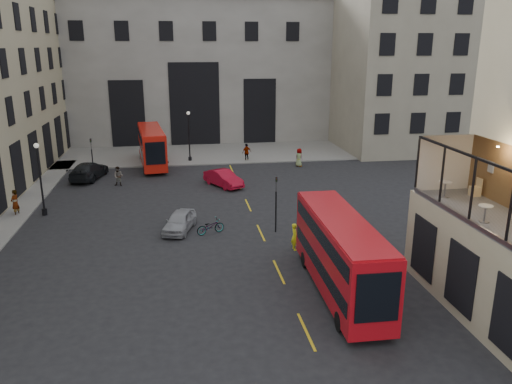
{
  "coord_description": "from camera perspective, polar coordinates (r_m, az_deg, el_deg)",
  "views": [
    {
      "loc": [
        -7.09,
        -18.42,
        11.9
      ],
      "look_at": [
        -2.41,
        11.43,
        3.0
      ],
      "focal_mm": 35.0,
      "sensor_mm": 36.0,
      "label": 1
    }
  ],
  "objects": [
    {
      "name": "street_lamp_a",
      "position": [
        38.92,
        -23.36,
        0.9
      ],
      "size": [
        0.36,
        0.36,
        5.33
      ],
      "color": "black",
      "rests_on": "ground"
    },
    {
      "name": "car_b",
      "position": [
        43.8,
        -3.75,
        1.57
      ],
      "size": [
        3.42,
        4.5,
        1.42
      ],
      "primitive_type": "imported",
      "rotation": [
        0.0,
        0.0,
        0.51
      ],
      "color": "#AB0A22",
      "rests_on": "ground"
    },
    {
      "name": "car_c",
      "position": [
        48.63,
        -18.57,
        2.33
      ],
      "size": [
        3.3,
        5.74,
        1.57
      ],
      "primitive_type": "imported",
      "rotation": [
        0.0,
        0.0,
        2.93
      ],
      "color": "black",
      "rests_on": "ground"
    },
    {
      "name": "pedestrian_b",
      "position": [
        50.47,
        -10.54,
        3.52
      ],
      "size": [
        1.31,
        1.09,
        1.77
      ],
      "primitive_type": "imported",
      "rotation": [
        0.0,
        0.0,
        0.45
      ],
      "color": "gray",
      "rests_on": "ground"
    },
    {
      "name": "host_frontage",
      "position": [
        24.84,
        25.46,
        -8.14
      ],
      "size": [
        3.0,
        11.0,
        4.5
      ],
      "primitive_type": "cube",
      "color": "tan",
      "rests_on": "ground"
    },
    {
      "name": "cafe_table_mid",
      "position": [
        23.48,
        24.73,
        -1.98
      ],
      "size": [
        0.6,
        0.6,
        0.75
      ],
      "color": "beige",
      "rests_on": "cafe_floor"
    },
    {
      "name": "cafe_floor",
      "position": [
        24.04,
        26.13,
        -3.13
      ],
      "size": [
        3.0,
        10.0,
        0.1
      ],
      "primitive_type": "cube",
      "color": "slate",
      "rests_on": "host_frontage"
    },
    {
      "name": "pedestrian_e",
      "position": [
        40.03,
        -25.83,
        -1.12
      ],
      "size": [
        0.7,
        0.83,
        1.94
      ],
      "primitive_type": "imported",
      "rotation": [
        0.0,
        0.0,
        4.33
      ],
      "color": "gray",
      "rests_on": "ground"
    },
    {
      "name": "car_a",
      "position": [
        33.63,
        -8.73,
        -3.32
      ],
      "size": [
        2.62,
        4.15,
        1.32
      ],
      "primitive_type": "imported",
      "rotation": [
        0.0,
        0.0,
        -0.3
      ],
      "color": "#95969C",
      "rests_on": "ground"
    },
    {
      "name": "traffic_light_far",
      "position": [
        48.03,
        -18.25,
        4.2
      ],
      "size": [
        0.16,
        0.2,
        3.8
      ],
      "color": "black",
      "rests_on": "ground"
    },
    {
      "name": "cyclist",
      "position": [
        30.24,
        4.42,
        -5.1
      ],
      "size": [
        0.43,
        0.63,
        1.67
      ],
      "primitive_type": "imported",
      "rotation": [
        0.0,
        0.0,
        1.62
      ],
      "color": "yellow",
      "rests_on": "ground"
    },
    {
      "name": "building_right",
      "position": [
        64.39,
        16.51,
        14.42
      ],
      "size": [
        16.6,
        18.6,
        20.0
      ],
      "color": "gray",
      "rests_on": "ground"
    },
    {
      "name": "pedestrian_c",
      "position": [
        53.34,
        -1.07,
        4.56
      ],
      "size": [
        1.2,
        0.9,
        1.89
      ],
      "primitive_type": "imported",
      "rotation": [
        0.0,
        0.0,
        3.6
      ],
      "color": "gray",
      "rests_on": "ground"
    },
    {
      "name": "cafe_table_far",
      "position": [
        26.61,
        20.81,
        0.57
      ],
      "size": [
        0.64,
        0.64,
        0.8
      ],
      "color": "beige",
      "rests_on": "cafe_floor"
    },
    {
      "name": "bus_near",
      "position": [
        24.93,
        9.63,
        -6.74
      ],
      "size": [
        2.43,
        9.83,
        3.91
      ],
      "color": "#B40C15",
      "rests_on": "ground"
    },
    {
      "name": "ground",
      "position": [
        23.05,
        10.75,
        -14.99
      ],
      "size": [
        140.0,
        140.0,
        0.0
      ],
      "primitive_type": "plane",
      "color": "black",
      "rests_on": "ground"
    },
    {
      "name": "traffic_light_near",
      "position": [
        32.44,
        2.31,
        -0.58
      ],
      "size": [
        0.16,
        0.2,
        3.8
      ],
      "color": "black",
      "rests_on": "ground"
    },
    {
      "name": "bicycle",
      "position": [
        32.89,
        -5.23,
        -3.94
      ],
      "size": [
        2.03,
        1.31,
        1.01
      ],
      "primitive_type": "imported",
      "rotation": [
        0.0,
        0.0,
        1.94
      ],
      "color": "gray",
      "rests_on": "ground"
    },
    {
      "name": "street_lamp_b",
      "position": [
        53.29,
        -7.63,
        5.99
      ],
      "size": [
        0.36,
        0.36,
        5.33
      ],
      "color": "black",
      "rests_on": "ground"
    },
    {
      "name": "cafe_chair_d",
      "position": [
        27.45,
        23.76,
        0.16
      ],
      "size": [
        0.48,
        0.48,
        0.9
      ],
      "color": "#DDB97F",
      "rests_on": "cafe_floor"
    },
    {
      "name": "bus_far",
      "position": [
        52.02,
        -11.84,
        5.28
      ],
      "size": [
        3.3,
        9.88,
        3.87
      ],
      "color": "red",
      "rests_on": "ground"
    },
    {
      "name": "pavement_far",
      "position": [
        57.66,
        -7.66,
        4.41
      ],
      "size": [
        40.0,
        12.0,
        0.12
      ],
      "primitive_type": "cube",
      "color": "slate",
      "rests_on": "ground"
    },
    {
      "name": "pedestrian_d",
      "position": [
        51.11,
        4.94,
        3.95
      ],
      "size": [
        1.01,
        1.09,
        1.86
      ],
      "primitive_type": "imported",
      "rotation": [
        0.0,
        0.0,
        2.18
      ],
      "color": "gray",
      "rests_on": "ground"
    },
    {
      "name": "pedestrian_a",
      "position": [
        45.43,
        -15.44,
        1.75
      ],
      "size": [
        0.96,
        0.82,
        1.73
      ],
      "primitive_type": "imported",
      "rotation": [
        0.0,
        0.0,
        -0.22
      ],
      "color": "gray",
      "rests_on": "ground"
    },
    {
      "name": "gateway",
      "position": [
        66.49,
        -7.32,
        14.11
      ],
      "size": [
        35.0,
        10.6,
        18.0
      ],
      "color": "#9D9992",
      "rests_on": "ground"
    }
  ]
}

